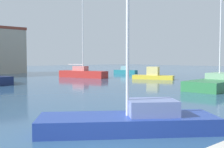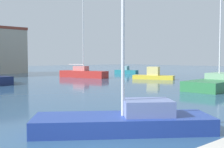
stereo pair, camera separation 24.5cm
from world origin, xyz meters
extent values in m
plane|color=#2D5175|center=(15.00, 20.00, 0.00)|extent=(160.00, 160.00, 0.00)
cube|color=#233D93|center=(3.58, 2.94, 0.30)|extent=(6.39, 5.31, 0.59)
cube|color=#6E7DB1|center=(4.33, 2.41, 0.88)|extent=(2.20, 2.10, 0.57)
cylinder|color=silver|center=(3.58, 2.94, 4.20)|extent=(0.12, 0.12, 7.23)
cube|color=#28703D|center=(20.05, 8.12, 0.42)|extent=(9.28, 4.06, 0.84)
cube|color=gray|center=(21.08, 8.25, 1.11)|extent=(3.49, 2.66, 0.55)
cylinder|color=silver|center=(20.05, 8.12, 5.96)|extent=(0.12, 0.12, 10.25)
cube|color=gold|center=(24.04, 19.44, 0.27)|extent=(3.73, 5.41, 0.53)
cube|color=#DFCD77|center=(24.04, 19.45, 1.10)|extent=(1.74, 1.86, 1.13)
cube|color=#1E707A|center=(30.55, 31.65, 0.34)|extent=(2.52, 4.48, 0.68)
cube|color=#6B9CA2|center=(30.50, 31.82, 1.05)|extent=(1.29, 1.37, 0.73)
cube|color=#B22823|center=(18.91, 28.25, 0.49)|extent=(4.26, 7.60, 0.98)
cube|color=#C4716E|center=(18.76, 28.66, 1.32)|extent=(1.79, 2.33, 0.69)
cylinder|color=silver|center=(18.91, 28.25, 6.79)|extent=(0.12, 0.12, 11.62)
cylinder|color=silver|center=(18.45, 29.50, 1.88)|extent=(0.95, 2.47, 0.08)
camera|label=1|loc=(-3.22, -4.17, 2.65)|focal=43.48mm
camera|label=2|loc=(-3.04, -4.32, 2.65)|focal=43.48mm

